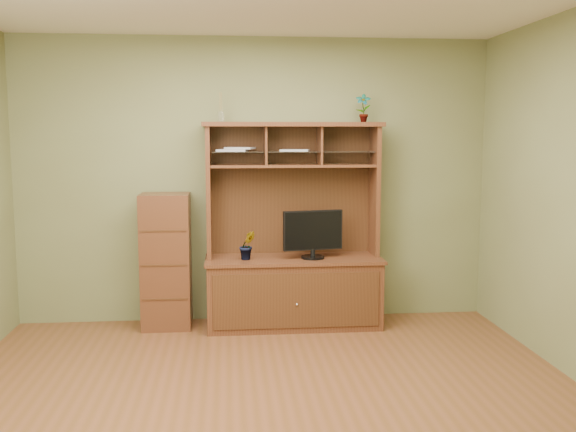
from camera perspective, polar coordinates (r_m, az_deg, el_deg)
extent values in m
cube|color=brown|center=(4.52, -1.73, -16.19)|extent=(4.50, 4.00, 0.02)
cube|color=#65673D|center=(6.17, -2.97, 3.17)|extent=(4.50, 0.02, 2.70)
cube|color=#65673D|center=(2.19, 1.51, -4.31)|extent=(4.50, 0.02, 2.70)
cube|color=#412012|center=(6.06, 0.50, -6.86)|extent=(1.60, 0.55, 0.62)
cube|color=#371D0F|center=(5.79, 0.78, -7.54)|extent=(1.50, 0.01, 0.50)
sphere|color=silver|center=(5.78, 0.80, -7.87)|extent=(0.02, 0.02, 0.02)
cube|color=#412012|center=(5.99, 0.50, -3.85)|extent=(1.64, 0.59, 0.03)
cube|color=#412012|center=(5.97, -7.07, 2.27)|extent=(0.04, 0.35, 1.25)
cube|color=#412012|center=(6.13, 7.69, 2.38)|extent=(0.04, 0.35, 1.25)
cube|color=#371D0F|center=(6.16, 0.26, 2.48)|extent=(1.52, 0.02, 1.25)
cube|color=#412012|center=(5.98, 0.41, 8.14)|extent=(1.66, 0.40, 0.04)
cube|color=#412012|center=(5.98, 0.41, 4.49)|extent=(1.52, 0.32, 0.02)
cube|color=#412012|center=(5.96, -2.03, 6.27)|extent=(0.02, 0.31, 0.35)
cube|color=#412012|center=(6.01, 2.83, 6.27)|extent=(0.02, 0.31, 0.35)
cube|color=silver|center=(5.97, 0.42, 5.74)|extent=(1.50, 0.27, 0.01)
cylinder|color=black|center=(5.94, 2.22, -3.68)|extent=(0.22, 0.22, 0.02)
cylinder|color=black|center=(5.94, 2.22, -3.25)|extent=(0.04, 0.04, 0.07)
cube|color=black|center=(5.90, 2.23, -1.28)|extent=(0.56, 0.15, 0.36)
imported|color=#305B1F|center=(5.87, -3.64, -2.60)|extent=(0.17, 0.15, 0.27)
imported|color=#376523|center=(6.08, 6.70, 9.52)|extent=(0.16, 0.13, 0.27)
cylinder|color=silver|center=(5.95, -6.00, 8.76)|extent=(0.05, 0.05, 0.10)
cylinder|color=olive|center=(5.95, -6.02, 10.05)|extent=(0.03, 0.03, 0.17)
cube|color=#ADADB2|center=(5.95, -4.96, 5.84)|extent=(0.30, 0.25, 0.02)
cube|color=#ADADB2|center=(5.95, -4.28, 6.04)|extent=(0.30, 0.26, 0.02)
cube|color=#ADADB2|center=(5.98, 0.63, 5.86)|extent=(0.30, 0.26, 0.02)
cube|color=#412012|center=(6.06, -10.77, -3.94)|extent=(0.45, 0.40, 1.25)
cube|color=#371D0F|center=(5.93, -10.89, -7.28)|extent=(0.41, 0.01, 0.02)
cube|color=#371D0F|center=(5.86, -10.96, -4.32)|extent=(0.41, 0.01, 0.01)
cube|color=#371D0F|center=(5.81, -11.03, -1.30)|extent=(0.41, 0.01, 0.01)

